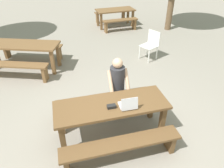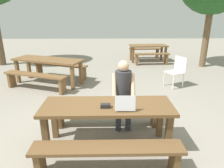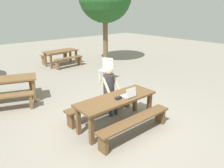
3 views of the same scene
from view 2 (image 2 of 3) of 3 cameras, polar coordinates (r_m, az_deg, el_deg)
ground_plane at (r=3.49m, az=-1.23°, el=-16.67°), size 30.00×30.00×0.00m
picnic_table_front at (r=3.17m, az=-1.31°, el=-7.66°), size 2.01×0.70×0.72m
bench_near at (r=2.80m, az=-1.28°, el=-18.69°), size 1.99×0.30×0.42m
bench_far at (r=3.85m, az=-1.26°, el=-7.32°), size 1.99×0.30×0.42m
laptop at (r=2.97m, az=3.60°, el=-6.04°), size 0.29×0.28×0.24m
small_pouch at (r=3.03m, az=-1.80°, el=-6.14°), size 0.15×0.08×0.06m
person_seated at (r=3.67m, az=3.16°, el=-1.80°), size 0.40×0.40×1.28m
plastic_chair at (r=6.20m, az=17.62°, el=3.57°), size 0.59×0.59×0.87m
picnic_table_mid at (r=6.41m, az=-17.55°, el=5.71°), size 2.23×1.39×0.76m
bench_mid_south at (r=6.02m, az=-20.74°, el=1.61°), size 1.89×0.94×0.47m
bench_mid_north at (r=6.98m, az=-14.31°, el=4.57°), size 1.89×0.94×0.47m
picnic_table_rear at (r=9.29m, az=10.10°, el=9.97°), size 1.67×0.85×0.73m
bench_rear_south at (r=8.71m, az=11.08°, el=7.57°), size 1.48×0.39×0.48m
bench_rear_north at (r=9.96m, az=9.07°, el=9.11°), size 1.48×0.39×0.48m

